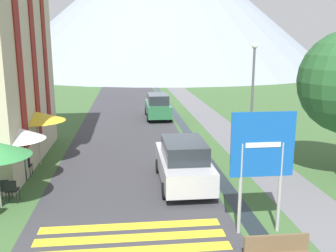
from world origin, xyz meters
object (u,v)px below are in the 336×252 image
at_px(road_sign, 262,155).
at_px(cafe_chair_far_left, 26,165).
at_px(parked_car_far, 158,106).
at_px(person_seated_near, 22,164).
at_px(cafe_umbrella_middle_white, 16,133).
at_px(cafe_chair_near_right, 4,188).
at_px(person_seated_far, 6,176).
at_px(parked_car_near, 183,162).
at_px(cafe_umbrella_rear_yellow, 37,116).
at_px(cafe_chair_near_left, 11,189).
at_px(streetlamp, 253,88).
at_px(cafe_chair_far_right, 21,163).

xyz_separation_m(road_sign, cafe_chair_far_left, (-7.99, 5.65, -1.84)).
distance_m(parked_car_far, person_seated_near, 14.14).
bearing_deg(cafe_umbrella_middle_white, person_seated_near, 89.93).
xyz_separation_m(cafe_chair_near_right, person_seated_far, (-0.12, 0.70, 0.20)).
xyz_separation_m(road_sign, parked_car_far, (-1.49, 17.67, -1.44)).
height_order(cafe_umbrella_middle_white, person_seated_near, cafe_umbrella_middle_white).
distance_m(parked_car_near, cafe_umbrella_rear_yellow, 7.05).
height_order(cafe_chair_near_left, person_seated_far, person_seated_far).
xyz_separation_m(cafe_umbrella_middle_white, streetlamp, (10.66, 4.10, 1.13)).
relative_size(parked_car_near, cafe_chair_near_right, 5.31).
distance_m(road_sign, parked_car_far, 17.79).
distance_m(cafe_chair_near_right, cafe_chair_near_left, 0.31).
height_order(cafe_chair_far_left, streetlamp, streetlamp).
bearing_deg(road_sign, cafe_chair_near_right, 159.39).
bearing_deg(person_seated_far, person_seated_near, 81.84).
distance_m(cafe_chair_far_left, cafe_umbrella_middle_white, 1.86).
relative_size(parked_car_near, person_seated_far, 3.51).
relative_size(cafe_chair_near_left, person_seated_far, 0.66).
relative_size(cafe_chair_near_right, cafe_chair_far_left, 1.00).
bearing_deg(cafe_umbrella_rear_yellow, parked_car_far, 58.99).
height_order(cafe_chair_near_right, cafe_chair_far_left, same).
bearing_deg(streetlamp, cafe_chair_far_left, -163.72).
bearing_deg(road_sign, streetlamp, 73.10).
bearing_deg(cafe_chair_far_left, person_seated_near, -104.61).
bearing_deg(cafe_chair_near_left, cafe_chair_far_right, 78.80).
bearing_deg(cafe_chair_near_left, cafe_chair_far_left, 74.57).
bearing_deg(cafe_chair_near_right, cafe_chair_near_left, 4.16).
bearing_deg(parked_car_near, person_seated_near, 170.49).
distance_m(road_sign, parked_car_near, 4.59).
xyz_separation_m(person_seated_far, person_seated_near, (0.20, 1.38, -0.00)).
relative_size(parked_car_far, person_seated_far, 3.55).
xyz_separation_m(cafe_chair_near_left, person_seated_near, (-0.21, 2.19, 0.20)).
relative_size(cafe_chair_far_left, streetlamp, 0.16).
xyz_separation_m(cafe_chair_near_right, cafe_chair_near_left, (0.29, -0.11, 0.00)).
height_order(road_sign, cafe_chair_far_left, road_sign).
distance_m(cafe_umbrella_middle_white, person_seated_near, 1.46).
relative_size(cafe_chair_near_right, cafe_umbrella_middle_white, 0.36).
xyz_separation_m(cafe_chair_near_left, streetlamp, (10.45, 5.83, 2.70)).
relative_size(cafe_chair_near_left, cafe_umbrella_middle_white, 0.36).
xyz_separation_m(parked_car_far, cafe_chair_near_left, (-6.29, -14.74, -0.40)).
relative_size(cafe_chair_far_left, cafe_umbrella_rear_yellow, 0.34).
height_order(cafe_chair_far_left, person_seated_far, person_seated_far).
relative_size(road_sign, cafe_chair_near_left, 4.23).
bearing_deg(parked_car_near, streetlamp, 47.74).
height_order(cafe_chair_far_right, cafe_chair_near_left, same).
xyz_separation_m(cafe_chair_far_right, streetlamp, (10.88, 2.93, 2.70)).
distance_m(cafe_chair_far_right, cafe_umbrella_middle_white, 1.98).
bearing_deg(parked_car_far, parked_car_near, -90.54).
bearing_deg(cafe_chair_far_left, road_sign, -48.86).
distance_m(road_sign, person_seated_far, 9.15).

